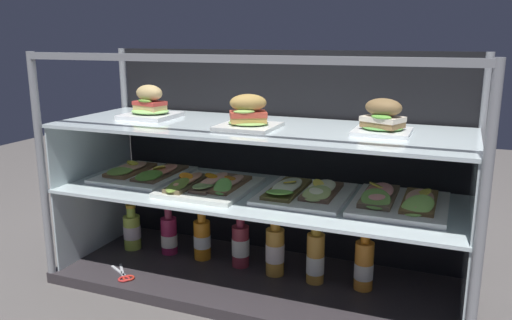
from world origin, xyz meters
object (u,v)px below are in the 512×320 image
at_px(juice_bottle_front_middle, 241,245).
at_px(juice_bottle_back_right, 315,258).
at_px(open_sandwich_tray_near_left_corner, 143,173).
at_px(open_sandwich_tray_right_of_center, 304,192).
at_px(open_sandwich_tray_left_of_center, 398,201).
at_px(kitchen_scissors, 125,277).
at_px(juice_bottle_near_post, 364,265).
at_px(plated_roll_sandwich_far_right, 248,115).
at_px(juice_bottle_back_center, 275,250).
at_px(juice_bottle_tucked_behind, 202,239).
at_px(juice_bottle_back_left, 169,235).
at_px(juice_bottle_front_left_end, 132,231).
at_px(plated_roll_sandwich_near_left_corner, 383,119).
at_px(open_sandwich_tray_mid_right, 209,185).
at_px(plated_roll_sandwich_right_of_center, 150,106).

relative_size(juice_bottle_front_middle, juice_bottle_back_right, 0.87).
relative_size(open_sandwich_tray_near_left_corner, open_sandwich_tray_right_of_center, 1.00).
xyz_separation_m(open_sandwich_tray_left_of_center, juice_bottle_back_right, (-0.27, 0.01, -0.25)).
bearing_deg(kitchen_scissors, juice_bottle_near_post, 16.28).
distance_m(plated_roll_sandwich_far_right, open_sandwich_tray_left_of_center, 0.57).
distance_m(plated_roll_sandwich_far_right, juice_bottle_back_center, 0.53).
bearing_deg(kitchen_scissors, juice_bottle_tucked_behind, 54.30).
bearing_deg(juice_bottle_back_center, juice_bottle_back_left, 177.30).
xyz_separation_m(juice_bottle_tucked_behind, kitchen_scissors, (-0.19, -0.26, -0.08)).
relative_size(juice_bottle_tucked_behind, juice_bottle_near_post, 0.91).
relative_size(juice_bottle_front_left_end, juice_bottle_back_left, 0.92).
height_order(plated_roll_sandwich_near_left_corner, open_sandwich_tray_left_of_center, plated_roll_sandwich_near_left_corner).
bearing_deg(open_sandwich_tray_left_of_center, juice_bottle_near_post, 166.87).
bearing_deg(juice_bottle_back_left, juice_bottle_near_post, -1.01).
height_order(plated_roll_sandwich_near_left_corner, kitchen_scissors, plated_roll_sandwich_near_left_corner).
height_order(plated_roll_sandwich_far_right, kitchen_scissors, plated_roll_sandwich_far_right).
xyz_separation_m(open_sandwich_tray_right_of_center, juice_bottle_back_left, (-0.58, 0.05, -0.27)).
distance_m(open_sandwich_tray_left_of_center, juice_bottle_near_post, 0.28).
relative_size(juice_bottle_front_middle, juice_bottle_back_center, 0.94).
bearing_deg(kitchen_scissors, open_sandwich_tray_right_of_center, 18.81).
relative_size(plated_roll_sandwich_far_right, juice_bottle_back_left, 0.92).
bearing_deg(juice_bottle_near_post, open_sandwich_tray_right_of_center, -171.39).
bearing_deg(open_sandwich_tray_right_of_center, juice_bottle_front_left_end, 177.73).
height_order(open_sandwich_tray_right_of_center, juice_bottle_near_post, open_sandwich_tray_right_of_center).
distance_m(open_sandwich_tray_mid_right, juice_bottle_back_right, 0.47).
distance_m(open_sandwich_tray_left_of_center, juice_bottle_front_middle, 0.64).
bearing_deg(juice_bottle_front_left_end, juice_bottle_back_right, -0.82).
distance_m(plated_roll_sandwich_right_of_center, kitchen_scissors, 0.65).
bearing_deg(plated_roll_sandwich_right_of_center, juice_bottle_near_post, 1.68).
distance_m(juice_bottle_back_right, kitchen_scissors, 0.71).
bearing_deg(open_sandwich_tray_mid_right, kitchen_scissors, -149.23).
xyz_separation_m(plated_roll_sandwich_near_left_corner, juice_bottle_back_center, (-0.37, 0.02, -0.52)).
distance_m(juice_bottle_front_left_end, kitchen_scissors, 0.29).
relative_size(plated_roll_sandwich_near_left_corner, juice_bottle_front_middle, 0.84).
xyz_separation_m(open_sandwich_tray_near_left_corner, juice_bottle_front_left_end, (-0.09, 0.02, -0.26)).
bearing_deg(juice_bottle_front_middle, juice_bottle_tucked_behind, 178.16).
distance_m(juice_bottle_back_left, juice_bottle_front_middle, 0.32).
bearing_deg(plated_roll_sandwich_right_of_center, juice_bottle_back_center, 1.87).
distance_m(open_sandwich_tray_near_left_corner, open_sandwich_tray_right_of_center, 0.67).
xyz_separation_m(plated_roll_sandwich_far_right, juice_bottle_back_right, (0.23, 0.08, -0.52)).
distance_m(juice_bottle_front_middle, juice_bottle_back_center, 0.15).
relative_size(plated_roll_sandwich_right_of_center, juice_bottle_front_middle, 0.89).
bearing_deg(open_sandwich_tray_right_of_center, plated_roll_sandwich_far_right, -160.43).
relative_size(plated_roll_sandwich_near_left_corner, juice_bottle_back_right, 0.73).
relative_size(open_sandwich_tray_near_left_corner, juice_bottle_back_right, 1.42).
xyz_separation_m(plated_roll_sandwich_near_left_corner, open_sandwich_tray_left_of_center, (0.06, 0.00, -0.27)).
distance_m(open_sandwich_tray_left_of_center, juice_bottle_back_left, 0.94).
bearing_deg(juice_bottle_front_left_end, plated_roll_sandwich_near_left_corner, -1.34).
distance_m(plated_roll_sandwich_far_right, juice_bottle_front_left_end, 0.79).
distance_m(plated_roll_sandwich_far_right, juice_bottle_tucked_behind, 0.59).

